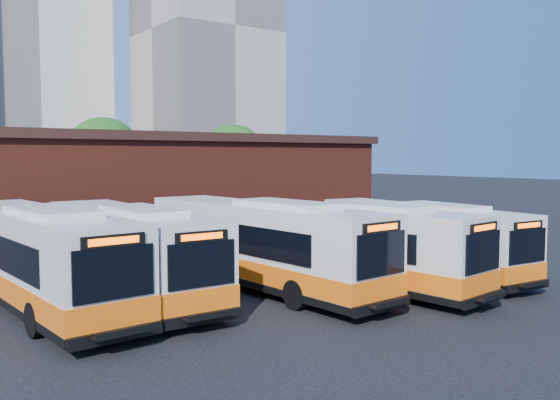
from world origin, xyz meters
TOP-DOWN VIEW (x-y plane):
  - ground at (0.00, 0.00)m, footprint 220.00×220.00m
  - bus_farwest at (-10.09, 4.82)m, footprint 3.61×12.77m
  - bus_west at (-6.97, 4.82)m, footprint 2.57×12.13m
  - bus_midwest at (-2.37, 3.03)m, footprint 3.60×12.70m
  - bus_mideast at (0.74, 1.56)m, footprint 3.99×12.20m
  - bus_east at (4.93, 1.61)m, footprint 3.11×11.42m
  - transit_worker at (2.29, -3.32)m, footprint 0.51×0.72m
  - depot_building at (0.00, 20.00)m, footprint 28.60×12.60m
  - tree_mid at (2.00, 34.00)m, footprint 6.56×6.56m
  - tree_east at (13.00, 31.00)m, footprint 6.24×6.24m
  - tower_right at (30.00, 68.00)m, footprint 18.00×18.00m

SIDE VIEW (x-z plane):
  - ground at x=0.00m, z-range 0.00..0.00m
  - transit_worker at x=2.29m, z-range 0.00..1.86m
  - bus_east at x=4.93m, z-range -0.14..2.94m
  - bus_mideast at x=0.74m, z-range -0.15..3.12m
  - bus_west at x=-6.97m, z-range -0.15..3.14m
  - bus_midwest at x=-2.37m, z-range -0.16..3.26m
  - bus_farwest at x=-10.09m, z-range -0.16..3.28m
  - depot_building at x=0.00m, z-range 0.06..6.46m
  - tree_east at x=13.00m, z-range 0.85..8.81m
  - tree_mid at x=2.00m, z-range 0.90..9.26m
  - tower_right at x=30.00m, z-range -0.26..48.94m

